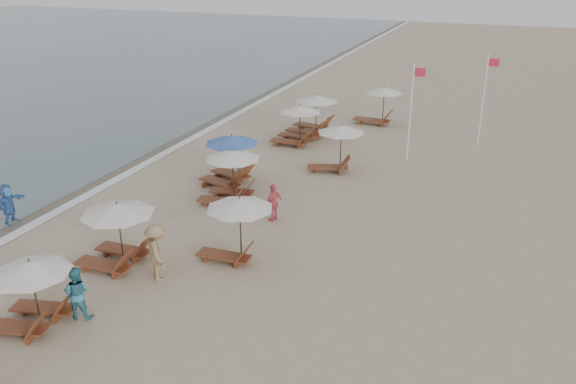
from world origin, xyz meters
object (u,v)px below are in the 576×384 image
at_px(lounger_station_6, 311,115).
at_px(inland_station_1, 336,143).
at_px(lounger_station_3, 229,175).
at_px(beachgoer_far_a, 274,203).
at_px(lounger_station_5, 296,125).
at_px(beachgoer_mid_a, 77,293).
at_px(lounger_station_1, 29,292).
at_px(beachgoer_far_b, 243,156).
at_px(lounger_station_4, 228,159).
at_px(flag_pole_near, 411,108).
at_px(lounger_station_2, 115,233).
at_px(beachgoer_mid_b, 157,252).
at_px(inland_station_2, 378,103).
at_px(waterline_walker, 9,204).
at_px(inland_station_0, 234,221).

relative_size(lounger_station_6, inland_station_1, 1.08).
height_order(lounger_station_3, beachgoer_far_a, lounger_station_3).
relative_size(lounger_station_5, beachgoer_mid_a, 1.65).
height_order(lounger_station_1, beachgoer_far_b, lounger_station_1).
relative_size(inland_station_1, beachgoer_far_a, 1.81).
height_order(lounger_station_3, lounger_station_6, lounger_station_6).
distance_m(lounger_station_4, beachgoer_far_b, 1.43).
bearing_deg(lounger_station_6, flag_pole_near, -22.08).
bearing_deg(lounger_station_2, beachgoer_far_b, 89.03).
distance_m(lounger_station_4, flag_pole_near, 9.33).
xyz_separation_m(lounger_station_4, beachgoer_mid_b, (1.68, -8.14, -0.22)).
height_order(lounger_station_1, beachgoer_mid_b, lounger_station_1).
bearing_deg(inland_station_2, flag_pole_near, -63.21).
bearing_deg(beachgoer_mid_a, beachgoer_far_a, -123.23).
xyz_separation_m(lounger_station_4, beachgoer_mid_a, (0.75, -10.74, -0.37)).
xyz_separation_m(lounger_station_5, lounger_station_6, (0.19, 1.99, 0.05)).
xyz_separation_m(lounger_station_3, inland_station_1, (2.97, 5.09, 0.22)).
height_order(inland_station_2, beachgoer_mid_a, inland_station_2).
bearing_deg(inland_station_2, waterline_walker, -117.45).
relative_size(inland_station_2, beachgoer_mid_b, 1.50).
relative_size(lounger_station_4, beachgoer_far_a, 1.80).
distance_m(beachgoer_far_b, waterline_walker, 10.04).
height_order(lounger_station_2, lounger_station_5, lounger_station_2).
bearing_deg(flag_pole_near, lounger_station_4, -137.60).
xyz_separation_m(inland_station_0, beachgoer_far_a, (-0.01, 3.39, -0.70)).
distance_m(beachgoer_mid_b, waterline_walker, 7.68).
bearing_deg(lounger_station_4, beachgoer_far_b, 86.83).
xyz_separation_m(lounger_station_2, lounger_station_6, (0.94, 16.50, -0.08)).
xyz_separation_m(lounger_station_5, beachgoer_mid_b, (1.01, -14.78, -0.09)).
height_order(beachgoer_mid_a, flag_pole_near, flag_pole_near).
height_order(lounger_station_1, flag_pole_near, flag_pole_near).
relative_size(inland_station_0, waterline_walker, 1.61).
bearing_deg(lounger_station_4, flag_pole_near, 42.40).
bearing_deg(inland_station_1, lounger_station_3, -120.30).
distance_m(beachgoer_mid_a, waterline_walker, 7.75).
distance_m(beachgoer_mid_b, flag_pole_near, 15.34).
bearing_deg(lounger_station_1, lounger_station_6, 87.18).
relative_size(lounger_station_4, beachgoer_far_b, 1.54).
bearing_deg(lounger_station_5, inland_station_2, 59.34).
bearing_deg(lounger_station_5, inland_station_1, -45.83).
bearing_deg(waterline_walker, lounger_station_6, -30.70).
xyz_separation_m(lounger_station_5, beachgoer_far_a, (2.68, -9.43, -0.29)).
bearing_deg(inland_station_2, beachgoer_mid_b, -96.19).
bearing_deg(beachgoer_mid_a, lounger_station_5, -104.85).
bearing_deg(lounger_station_4, beachgoer_mid_a, -85.99).
bearing_deg(lounger_station_6, beachgoer_mid_a, -90.32).
xyz_separation_m(lounger_station_4, waterline_walker, (-5.86, -6.70, -0.37)).
distance_m(inland_station_1, beachgoer_far_b, 4.33).
height_order(lounger_station_3, beachgoer_mid_a, lounger_station_3).
xyz_separation_m(inland_station_1, inland_station_2, (-0.06, 8.74, -0.12)).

